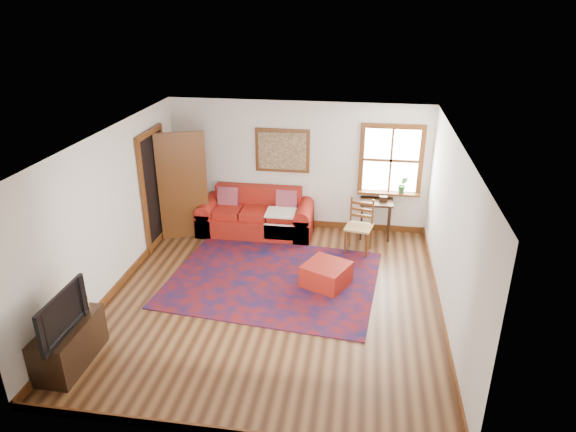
% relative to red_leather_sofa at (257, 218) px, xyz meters
% --- Properties ---
extents(ground, '(5.50, 5.50, 0.00)m').
position_rel_red_leather_sofa_xyz_m(ground, '(0.75, -2.32, -0.28)').
color(ground, '#3A1F0F').
rests_on(ground, ground).
extents(room_envelope, '(5.04, 5.54, 2.52)m').
position_rel_red_leather_sofa_xyz_m(room_envelope, '(0.75, -2.31, 1.37)').
color(room_envelope, silver).
rests_on(room_envelope, ground).
extents(window, '(1.18, 0.20, 1.38)m').
position_rel_red_leather_sofa_xyz_m(window, '(2.53, 0.38, 1.03)').
color(window, white).
rests_on(window, ground).
extents(doorway, '(0.89, 1.08, 2.14)m').
position_rel_red_leather_sofa_xyz_m(doorway, '(-1.45, -0.54, 0.79)').
color(doorway, black).
rests_on(doorway, ground).
extents(framed_artwork, '(1.05, 0.07, 0.85)m').
position_rel_red_leather_sofa_xyz_m(framed_artwork, '(0.45, 0.39, 1.27)').
color(framed_artwork, '#603214').
rests_on(framed_artwork, ground).
extents(persian_rug, '(3.54, 2.94, 0.02)m').
position_rel_red_leather_sofa_xyz_m(persian_rug, '(0.65, -1.78, -0.27)').
color(persian_rug, '#620F0E').
rests_on(persian_rug, ground).
extents(red_leather_sofa, '(2.19, 0.90, 0.86)m').
position_rel_red_leather_sofa_xyz_m(red_leather_sofa, '(0.00, 0.00, 0.00)').
color(red_leather_sofa, maroon).
rests_on(red_leather_sofa, ground).
extents(red_ottoman, '(0.86, 0.86, 0.37)m').
position_rel_red_leather_sofa_xyz_m(red_ottoman, '(1.52, -1.82, -0.10)').
color(red_ottoman, maroon).
rests_on(red_ottoman, ground).
extents(side_table, '(0.62, 0.46, 0.74)m').
position_rel_red_leather_sofa_xyz_m(side_table, '(2.29, 0.11, 0.33)').
color(side_table, black).
rests_on(side_table, ground).
extents(ladder_back_chair, '(0.53, 0.51, 0.97)m').
position_rel_red_leather_sofa_xyz_m(ladder_back_chair, '(2.00, -0.51, 0.24)').
color(ladder_back_chair, tan).
rests_on(ladder_back_chair, ground).
extents(media_cabinet, '(0.47, 1.04, 0.57)m').
position_rel_red_leather_sofa_xyz_m(media_cabinet, '(-1.50, -4.20, 0.00)').
color(media_cabinet, black).
rests_on(media_cabinet, ground).
extents(television, '(0.13, 0.97, 0.56)m').
position_rel_red_leather_sofa_xyz_m(television, '(-1.48, -4.36, 0.56)').
color(television, black).
rests_on(television, media_cabinet).
extents(candle_hurricane, '(0.12, 0.12, 0.18)m').
position_rel_red_leather_sofa_xyz_m(candle_hurricane, '(-1.45, -3.83, 0.37)').
color(candle_hurricane, silver).
rests_on(candle_hurricane, media_cabinet).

